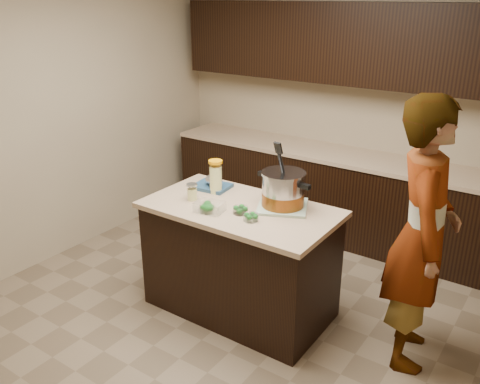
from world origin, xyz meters
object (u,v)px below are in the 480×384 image
Objects in this scene: island at (240,259)px; stock_pot at (283,191)px; person at (422,236)px; lemonade_pitcher at (216,178)px.

stock_pot is at bearing 32.06° from island.
lemonade_pitcher is at bearing 76.07° from person.
stock_pot reaches higher than lemonade_pitcher.
person is (1.28, 0.23, 0.48)m from island.
lemonade_pitcher is 0.14× the size of person.
stock_pot is at bearing 75.82° from person.
island is at bearing -21.63° from lemonade_pitcher.
island is 3.08× the size of stock_pot.
island is 0.66m from stock_pot.
stock_pot is at bearing 3.92° from lemonade_pitcher.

